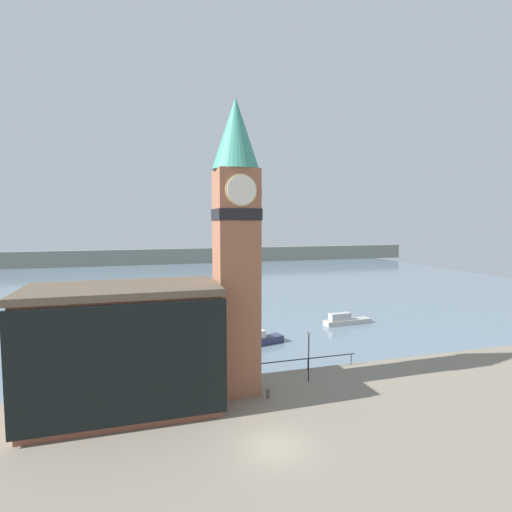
{
  "coord_description": "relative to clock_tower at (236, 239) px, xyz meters",
  "views": [
    {
      "loc": [
        -7.84,
        -22.01,
        13.72
      ],
      "look_at": [
        0.75,
        6.48,
        11.19
      ],
      "focal_mm": 28.0,
      "sensor_mm": 36.0,
      "label": 1
    }
  ],
  "objects": [
    {
      "name": "boat_far",
      "position": [
        19.13,
        16.42,
        -11.83
      ],
      "size": [
        6.76,
        1.9,
        1.59
      ],
      "rotation": [
        0.0,
        0.0,
        0.06
      ],
      "color": "#B7B2A8",
      "rests_on": "water"
    },
    {
      "name": "clock_tower",
      "position": [
        0.0,
        0.0,
        0.0
      ],
      "size": [
        3.71,
        3.71,
        23.32
      ],
      "color": "#935B42",
      "rests_on": "ground_plane"
    },
    {
      "name": "water",
      "position": [
        0.25,
        62.86,
        -12.4
      ],
      "size": [
        160.0,
        120.0,
        0.0
      ],
      "color": "slate",
      "rests_on": "ground_plane"
    },
    {
      "name": "lamp_post",
      "position": [
        6.39,
        0.05,
        -9.36
      ],
      "size": [
        0.32,
        0.32,
        4.42
      ],
      "color": "black",
      "rests_on": "ground_plane"
    },
    {
      "name": "pier_railing",
      "position": [
        7.47,
        2.61,
        -11.45
      ],
      "size": [
        9.73,
        0.08,
        1.09
      ],
      "color": "#232328",
      "rests_on": "ground_plane"
    },
    {
      "name": "ground_plane",
      "position": [
        0.25,
        -8.63,
        -12.4
      ],
      "size": [
        160.0,
        160.0,
        0.0
      ],
      "primitive_type": "plane",
      "color": "gray"
    },
    {
      "name": "mooring_bollard_near",
      "position": [
        2.01,
        -2.04,
        -11.99
      ],
      "size": [
        0.3,
        0.3,
        0.76
      ],
      "color": "brown",
      "rests_on": "ground_plane"
    },
    {
      "name": "boat_near",
      "position": [
        5.55,
        11.21,
        -11.8
      ],
      "size": [
        5.22,
        2.67,
        1.63
      ],
      "rotation": [
        0.0,
        0.0,
        0.25
      ],
      "color": "#333856",
      "rests_on": "water"
    },
    {
      "name": "far_shoreline",
      "position": [
        0.25,
        102.86,
        -9.9
      ],
      "size": [
        180.0,
        3.0,
        5.0
      ],
      "color": "gray",
      "rests_on": "water"
    },
    {
      "name": "pier_building",
      "position": [
        -8.58,
        -0.89,
        -7.79
      ],
      "size": [
        13.6,
        7.13,
        9.18
      ],
      "color": "brown",
      "rests_on": "ground_plane"
    }
  ]
}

